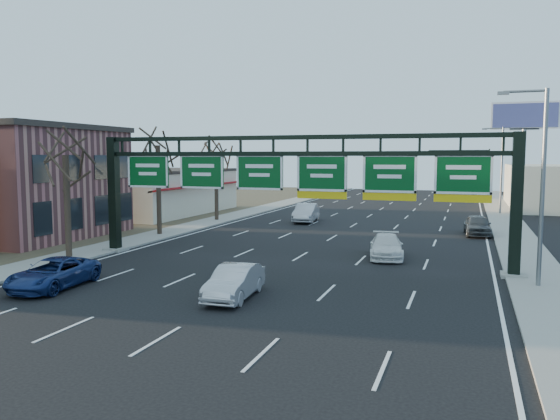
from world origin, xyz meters
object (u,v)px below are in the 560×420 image
at_px(car_silver_sedan, 234,282).
at_px(car_blue_suv, 53,273).
at_px(sign_gantry, 293,181).
at_px(car_white_wagon, 386,246).

bearing_deg(car_silver_sedan, car_blue_suv, -177.07).
relative_size(sign_gantry, car_blue_suv, 5.08).
height_order(car_blue_suv, car_silver_sedan, car_silver_sedan).
bearing_deg(car_silver_sedan, car_white_wagon, 63.59).
xyz_separation_m(car_blue_suv, car_white_wagon, (13.27, 12.61, 0.00)).
height_order(sign_gantry, car_white_wagon, sign_gantry).
relative_size(car_blue_suv, car_white_wagon, 1.04).
relative_size(sign_gantry, car_silver_sedan, 5.80).
relative_size(car_silver_sedan, car_white_wagon, 0.91).
bearing_deg(car_white_wagon, car_silver_sedan, -121.44).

